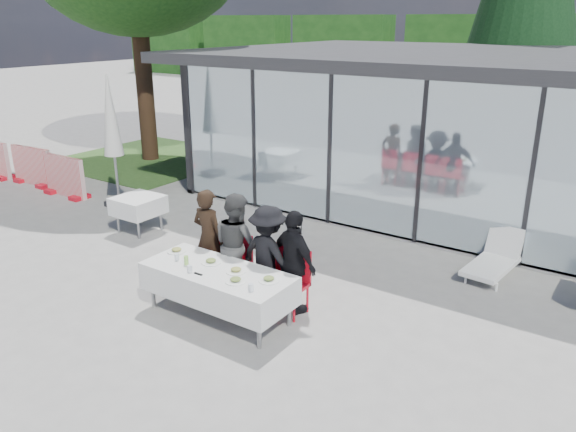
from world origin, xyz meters
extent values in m
plane|color=gray|center=(0.00, 0.00, 0.00)|extent=(90.00, 90.00, 0.00)
cube|color=gray|center=(2.00, 8.00, 0.05)|extent=(14.00, 8.00, 0.10)
cube|color=black|center=(2.00, 11.90, 1.60)|extent=(14.00, 0.20, 3.20)
cube|color=black|center=(-4.90, 8.00, 1.60)|extent=(0.20, 8.00, 3.20)
cube|color=silver|center=(2.00, 4.03, 1.60)|extent=(13.60, 0.06, 3.10)
cube|color=#2D2D30|center=(2.00, 7.60, 3.32)|extent=(14.80, 8.80, 0.24)
cube|color=#262628|center=(-4.80, 4.03, 1.60)|extent=(0.08, 0.10, 3.10)
cube|color=#262628|center=(-2.86, 4.03, 1.60)|extent=(0.08, 0.10, 3.10)
cube|color=#262628|center=(-0.91, 4.03, 1.60)|extent=(0.08, 0.10, 3.10)
cube|color=#262628|center=(1.03, 4.03, 1.60)|extent=(0.08, 0.10, 3.10)
cube|color=#262628|center=(2.97, 4.03, 1.60)|extent=(0.08, 0.10, 3.10)
cube|color=red|center=(-0.50, 6.50, 0.45)|extent=(0.45, 0.45, 0.90)
cube|color=red|center=(1.00, 7.00, 0.45)|extent=(0.45, 0.45, 0.90)
cube|color=#153A12|center=(-30.00, 28.00, 2.20)|extent=(6.50, 2.00, 4.40)
cube|color=#153A12|center=(-22.00, 28.00, 2.20)|extent=(6.50, 2.00, 4.40)
cube|color=#153A12|center=(-14.00, 28.00, 2.20)|extent=(6.50, 2.00, 4.40)
cube|color=#153A12|center=(-6.00, 28.00, 2.20)|extent=(6.50, 2.00, 4.40)
cube|color=silver|center=(-0.25, -0.27, 0.54)|extent=(2.26, 0.96, 0.42)
cylinder|color=gray|center=(-1.25, -0.62, 0.35)|extent=(0.06, 0.06, 0.71)
cylinder|color=gray|center=(0.75, -0.62, 0.35)|extent=(0.06, 0.06, 0.71)
cylinder|color=gray|center=(-1.25, 0.08, 0.35)|extent=(0.06, 0.06, 0.71)
cylinder|color=gray|center=(0.75, 0.08, 0.35)|extent=(0.06, 0.06, 0.71)
imported|color=black|center=(-1.09, 0.48, 0.81)|extent=(0.59, 0.59, 1.62)
cube|color=red|center=(-1.09, 0.39, 0.45)|extent=(0.44, 0.44, 0.05)
cube|color=red|center=(-1.09, 0.59, 0.70)|extent=(0.44, 0.04, 0.55)
cylinder|color=red|center=(-1.27, 0.21, 0.21)|extent=(0.04, 0.04, 0.43)
cylinder|color=red|center=(-0.91, 0.21, 0.21)|extent=(0.04, 0.04, 0.43)
cylinder|color=red|center=(-1.27, 0.57, 0.21)|extent=(0.04, 0.04, 0.43)
cylinder|color=red|center=(-0.91, 0.57, 0.21)|extent=(0.04, 0.04, 0.43)
imported|color=#494949|center=(-0.50, 0.48, 0.83)|extent=(1.03, 1.03, 1.65)
cube|color=red|center=(-0.50, 0.39, 0.45)|extent=(0.44, 0.44, 0.05)
cube|color=red|center=(-0.50, 0.59, 0.70)|extent=(0.44, 0.04, 0.55)
cylinder|color=red|center=(-0.68, 0.21, 0.21)|extent=(0.04, 0.04, 0.43)
cylinder|color=red|center=(-0.32, 0.21, 0.21)|extent=(0.04, 0.04, 0.43)
cylinder|color=red|center=(-0.68, 0.57, 0.21)|extent=(0.04, 0.04, 0.43)
cylinder|color=red|center=(-0.32, 0.57, 0.21)|extent=(0.04, 0.04, 0.43)
imported|color=black|center=(0.10, 0.48, 0.78)|extent=(1.13, 1.13, 1.57)
cube|color=red|center=(0.10, 0.39, 0.45)|extent=(0.44, 0.44, 0.05)
cube|color=red|center=(0.10, 0.59, 0.70)|extent=(0.44, 0.04, 0.55)
cylinder|color=red|center=(-0.08, 0.21, 0.21)|extent=(0.04, 0.04, 0.43)
cylinder|color=red|center=(0.28, 0.21, 0.21)|extent=(0.04, 0.04, 0.43)
cylinder|color=red|center=(-0.08, 0.57, 0.21)|extent=(0.04, 0.04, 0.43)
cylinder|color=red|center=(0.28, 0.57, 0.21)|extent=(0.04, 0.04, 0.43)
imported|color=black|center=(0.57, 0.48, 0.79)|extent=(1.18, 1.18, 1.58)
cube|color=red|center=(0.57, 0.39, 0.45)|extent=(0.44, 0.44, 0.05)
cube|color=red|center=(0.57, 0.59, 0.70)|extent=(0.44, 0.04, 0.55)
cylinder|color=red|center=(0.39, 0.21, 0.21)|extent=(0.04, 0.04, 0.43)
cylinder|color=red|center=(0.75, 0.21, 0.21)|extent=(0.04, 0.04, 0.43)
cylinder|color=red|center=(0.39, 0.57, 0.21)|extent=(0.04, 0.04, 0.43)
cylinder|color=red|center=(0.75, 0.57, 0.21)|extent=(0.04, 0.04, 0.43)
cylinder|color=white|center=(-1.21, -0.13, 0.76)|extent=(0.29, 0.29, 0.01)
ellipsoid|color=tan|center=(-1.21, -0.13, 0.79)|extent=(0.15, 0.15, 0.05)
cylinder|color=white|center=(-0.49, -0.14, 0.76)|extent=(0.29, 0.29, 0.01)
ellipsoid|color=#3B6927|center=(-0.49, -0.14, 0.79)|extent=(0.15, 0.15, 0.05)
cylinder|color=white|center=(0.02, -0.18, 0.76)|extent=(0.29, 0.29, 0.01)
ellipsoid|color=tan|center=(0.02, -0.18, 0.79)|extent=(0.15, 0.15, 0.05)
cylinder|color=white|center=(0.57, -0.15, 0.76)|extent=(0.29, 0.29, 0.01)
ellipsoid|color=#3B6927|center=(0.57, -0.15, 0.79)|extent=(0.15, 0.15, 0.05)
cylinder|color=white|center=(0.21, -0.43, 0.76)|extent=(0.29, 0.29, 0.01)
ellipsoid|color=#3B6927|center=(0.21, -0.43, 0.79)|extent=(0.15, 0.15, 0.05)
cylinder|color=#8AC753|center=(-0.74, -0.39, 0.82)|extent=(0.06, 0.06, 0.14)
cylinder|color=silver|center=(-0.53, -0.54, 0.80)|extent=(0.07, 0.07, 0.10)
cylinder|color=silver|center=(0.55, -0.52, 0.80)|extent=(0.07, 0.07, 0.10)
cylinder|color=silver|center=(-0.97, -0.35, 0.80)|extent=(0.07, 0.07, 0.10)
cube|color=black|center=(-0.37, -0.54, 0.76)|extent=(0.14, 0.03, 0.01)
cube|color=silver|center=(-3.91, 1.48, 0.56)|extent=(0.86, 0.86, 0.36)
cylinder|color=gray|center=(-4.21, 1.18, 0.36)|extent=(0.05, 0.05, 0.72)
cylinder|color=gray|center=(-3.61, 1.18, 0.36)|extent=(0.05, 0.05, 0.72)
cylinder|color=gray|center=(-4.21, 1.78, 0.36)|extent=(0.05, 0.05, 0.72)
cylinder|color=gray|center=(-3.61, 1.78, 0.36)|extent=(0.05, 0.05, 0.72)
cube|color=black|center=(-5.61, 2.36, 0.06)|extent=(0.50, 0.50, 0.12)
cylinder|color=gray|center=(-5.61, 2.36, 1.35)|extent=(0.06, 0.06, 2.70)
cone|color=beige|center=(-5.61, 2.36, 2.11)|extent=(0.44, 0.44, 1.79)
cube|color=red|center=(-7.30, 2.15, 0.50)|extent=(1.40, 0.12, 1.00)
cube|color=red|center=(-7.80, 2.15, 0.05)|extent=(0.30, 0.45, 0.10)
cube|color=red|center=(-6.80, 2.15, 0.05)|extent=(0.30, 0.45, 0.10)
cube|color=red|center=(-8.90, 2.30, 0.50)|extent=(1.40, 0.22, 1.00)
cube|color=red|center=(-9.40, 2.30, 0.05)|extent=(0.30, 0.45, 0.10)
cube|color=red|center=(-8.40, 2.30, 0.05)|extent=(0.30, 0.45, 0.10)
cube|color=red|center=(-10.00, 2.15, 0.05)|extent=(0.30, 0.45, 0.10)
cube|color=white|center=(2.65, 3.40, 0.18)|extent=(0.73, 1.35, 0.08)
cube|color=white|center=(2.70, 3.95, 0.45)|extent=(0.62, 0.32, 0.54)
cylinder|color=white|center=(2.40, 2.85, 0.07)|extent=(0.04, 0.04, 0.14)
cylinder|color=white|center=(2.90, 2.85, 0.07)|extent=(0.04, 0.04, 0.14)
cylinder|color=white|center=(2.40, 3.95, 0.07)|extent=(0.04, 0.04, 0.14)
cylinder|color=white|center=(2.90, 3.95, 0.07)|extent=(0.04, 0.04, 0.14)
cylinder|color=#382316|center=(-8.50, 6.00, 2.20)|extent=(0.50, 0.50, 4.40)
cylinder|color=#382316|center=(0.50, 13.00, 1.00)|extent=(0.44, 0.44, 2.00)
cube|color=#385926|center=(-8.50, 6.00, 0.01)|extent=(5.00, 5.00, 0.02)
camera|label=1|loc=(4.70, -5.74, 4.13)|focal=35.00mm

